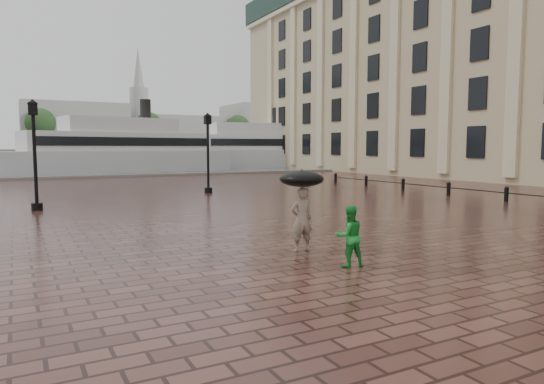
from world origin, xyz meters
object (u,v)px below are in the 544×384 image
(ferry_near, at_px, (121,150))
(ferry_far, at_px, (256,149))
(street_lamps, at_px, (52,153))
(adult_pedestrian, at_px, (301,219))
(child_pedestrian, at_px, (349,236))

(ferry_near, height_order, ferry_far, ferry_far)
(street_lamps, height_order, adult_pedestrian, street_lamps)
(child_pedestrian, bearing_deg, ferry_near, -82.30)
(child_pedestrian, bearing_deg, street_lamps, -64.20)
(adult_pedestrian, relative_size, child_pedestrian, 1.20)
(street_lamps, xyz_separation_m, ferry_near, (8.03, 24.33, -0.02))
(street_lamps, relative_size, ferry_near, 0.64)
(ferry_near, bearing_deg, child_pedestrian, -105.45)
(street_lamps, distance_m, adult_pedestrian, 17.87)
(street_lamps, xyz_separation_m, adult_pedestrian, (4.53, -17.22, -1.53))
(adult_pedestrian, xyz_separation_m, child_pedestrian, (0.08, -1.86, -0.13))
(ferry_near, bearing_deg, street_lamps, -119.21)
(street_lamps, distance_m, ferry_near, 25.63)
(street_lamps, bearing_deg, adult_pedestrian, -75.25)
(child_pedestrian, xyz_separation_m, ferry_far, (21.90, 49.29, 1.69))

